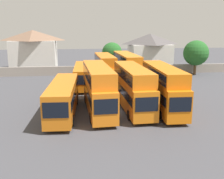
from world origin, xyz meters
TOP-DOWN VIEW (x-y plane):
  - ground at (0.00, 18.00)m, footprint 140.00×140.00m
  - depot_boundary_wall at (0.00, 23.81)m, footprint 56.00×0.50m
  - bus_1 at (-5.78, -0.38)m, footprint 3.17×12.06m
  - bus_2 at (-1.92, 0.10)m, footprint 3.10×11.79m
  - bus_3 at (2.11, 0.48)m, footprint 2.89×11.70m
  - bus_4 at (5.49, -0.10)m, footprint 2.73×11.61m
  - bus_5 at (-3.51, 13.49)m, footprint 2.82×12.10m
  - bus_6 at (0.18, 13.82)m, footprint 2.91×10.28m
  - bus_7 at (3.85, 14.25)m, footprint 3.09×12.04m
  - house_terrace_left at (-14.20, 32.80)m, footprint 10.35×6.68m
  - house_terrace_centre at (13.03, 34.23)m, footprint 10.01×8.32m
  - tree_left_of_lot at (19.19, 21.81)m, footprint 5.02×5.02m
  - tree_behind_wall at (2.82, 26.31)m, footprint 4.20×4.20m

SIDE VIEW (x-z plane):
  - ground at x=0.00m, z-range 0.00..0.00m
  - depot_boundary_wall at x=0.00m, z-range 0.00..1.80m
  - bus_5 at x=-3.51m, z-range 0.24..3.59m
  - bus_1 at x=-5.78m, z-range 0.25..3.77m
  - bus_6 at x=0.18m, z-range 0.31..5.27m
  - bus_3 at x=2.11m, z-range 0.32..5.28m
  - bus_4 at x=5.49m, z-range 0.32..5.36m
  - bus_7 at x=3.85m, z-range 0.32..5.40m
  - bus_2 at x=-1.92m, z-range 0.32..5.50m
  - house_terrace_centre at x=13.03m, z-range 0.08..7.93m
  - tree_behind_wall at x=2.82m, z-range 1.01..7.29m
  - tree_left_of_lot at x=19.19m, z-range 0.89..7.71m
  - house_terrace_left at x=-14.20m, z-range 0.08..8.82m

